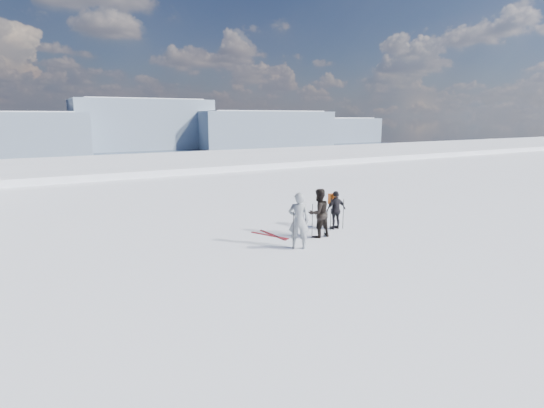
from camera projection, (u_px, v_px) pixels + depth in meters
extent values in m
plane|color=white|center=(108.00, 256.00, 68.24)|extent=(220.00, 208.01, 71.62)
cube|color=white|center=(151.00, 234.00, 40.48)|extent=(180.00, 16.00, 14.00)
plane|color=#202F49|center=(49.00, 172.00, 266.49)|extent=(820.00, 820.00, 0.00)
cube|color=slate|center=(142.00, 124.00, 462.85)|extent=(140.00, 80.00, 52.00)
cube|color=white|center=(140.00, 103.00, 458.19)|extent=(119.00, 70.00, 8.00)
cube|color=slate|center=(260.00, 129.00, 501.54)|extent=(160.00, 80.00, 40.00)
cube|color=white|center=(260.00, 114.00, 498.09)|extent=(136.00, 70.00, 8.00)
cube|color=slate|center=(326.00, 130.00, 586.03)|extent=(130.00, 80.00, 32.00)
cube|color=white|center=(326.00, 121.00, 583.40)|extent=(110.50, 70.00, 8.00)
imported|color=gray|center=(299.00, 221.00, 14.46)|extent=(0.86, 0.79, 1.96)
imported|color=black|center=(319.00, 213.00, 15.84)|extent=(0.94, 0.75, 1.85)
imported|color=black|center=(336.00, 210.00, 17.03)|extent=(0.93, 0.42, 1.56)
cube|color=#E15C15|center=(333.00, 185.00, 17.05)|extent=(0.34, 0.20, 0.43)
cylinder|color=black|center=(293.00, 231.00, 14.37)|extent=(0.02, 0.02, 1.33)
cylinder|color=black|center=(305.00, 230.00, 14.63)|extent=(0.02, 0.02, 1.24)
cylinder|color=black|center=(312.00, 221.00, 15.71)|extent=(0.02, 0.02, 1.31)
cylinder|color=black|center=(324.00, 222.00, 15.97)|extent=(0.02, 0.02, 1.15)
cylinder|color=black|center=(331.00, 214.00, 16.85)|extent=(0.02, 0.02, 1.30)
cylinder|color=black|center=(343.00, 214.00, 17.08)|extent=(0.02, 0.02, 1.22)
cube|color=black|center=(270.00, 235.00, 16.17)|extent=(0.83, 1.57, 0.03)
cube|color=black|center=(273.00, 235.00, 16.24)|extent=(0.24, 1.70, 0.03)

